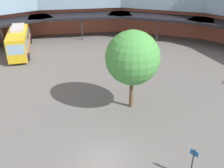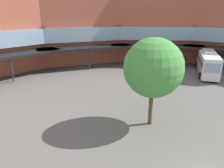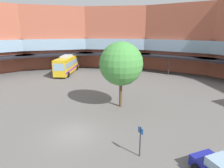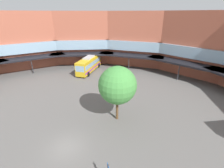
{
  "view_description": "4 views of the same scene",
  "coord_description": "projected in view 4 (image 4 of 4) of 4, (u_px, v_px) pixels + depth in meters",
  "views": [
    {
      "loc": [
        1.73,
        -14.9,
        14.83
      ],
      "look_at": [
        0.08,
        9.37,
        1.65
      ],
      "focal_mm": 42.26,
      "sensor_mm": 36.0,
      "label": 1
    },
    {
      "loc": [
        -10.24,
        -4.56,
        9.85
      ],
      "look_at": [
        1.65,
        13.48,
        2.33
      ],
      "focal_mm": 33.39,
      "sensor_mm": 36.0,
      "label": 2
    },
    {
      "loc": [
        8.71,
        -13.3,
        9.14
      ],
      "look_at": [
        -0.07,
        10.61,
        1.92
      ],
      "focal_mm": 30.53,
      "sensor_mm": 36.0,
      "label": 3
    },
    {
      "loc": [
        11.76,
        -8.87,
        14.11
      ],
      "look_at": [
        -1.76,
        12.54,
        2.83
      ],
      "focal_mm": 25.65,
      "sensor_mm": 36.0,
      "label": 4
    }
  ],
  "objects": [
    {
      "name": "bus_1",
      "position": [
        89.0,
        64.0,
        41.55
      ],
      "size": [
        5.52,
        11.16,
        3.91
      ],
      "rotation": [
        0.0,
        0.0,
        5.0
      ],
      "color": "gold",
      "rests_on": "ground"
    },
    {
      "name": "plaza_tree",
      "position": [
        117.0,
        85.0,
        21.15
      ],
      "size": [
        5.15,
        5.15,
        7.92
      ],
      "color": "brown",
      "rests_on": "ground"
    },
    {
      "name": "station_building",
      "position": [
        140.0,
        53.0,
        30.63
      ],
      "size": [
        77.02,
        47.22,
        14.63
      ],
      "color": "#AD5942",
      "rests_on": "ground"
    },
    {
      "name": "ground_plane",
      "position": [
        67.0,
        147.0,
        18.33
      ],
      "size": [
        120.65,
        120.65,
        0.0
      ],
      "primitive_type": "plane",
      "color": "#605E5B"
    }
  ]
}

